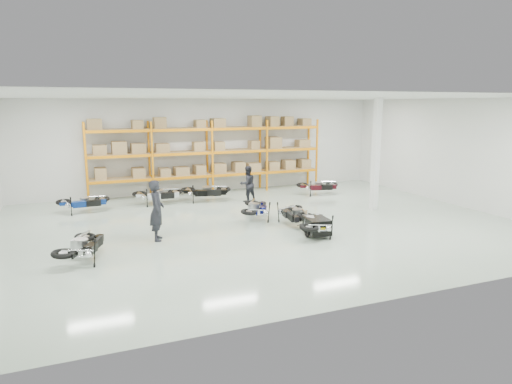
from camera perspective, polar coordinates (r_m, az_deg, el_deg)
name	(u,v)px	position (r m, az deg, el deg)	size (l,w,h in m)	color
room	(261,162)	(15.97, 0.64, 3.72)	(18.00, 18.00, 18.00)	#AABDAB
pallet_rack	(210,147)	(22.04, -5.82, 5.66)	(11.28, 0.98, 3.62)	orange
structural_column	(376,155)	(18.98, 14.75, 4.50)	(0.25, 0.25, 4.50)	white
moto_blue_centre	(256,205)	(17.05, 0.06, -1.65)	(0.79, 1.77, 1.08)	#070C47
moto_silver_left	(314,219)	(15.10, 7.27, -3.31)	(0.82, 1.84, 1.12)	silver
moto_black_far_left	(83,242)	(13.42, -20.84, -5.81)	(0.80, 1.81, 1.11)	black
moto_touring_right	(295,210)	(16.30, 4.90, -2.30)	(0.78, 1.75, 1.07)	black
trailer	(317,226)	(14.97, 7.65, -4.25)	(0.77, 1.47, 0.61)	black
moto_back_a	(83,199)	(19.40, -20.77, -0.85)	(0.78, 1.75, 1.07)	navy
moto_back_b	(158,192)	(20.05, -12.16, 0.05)	(0.81, 1.83, 1.12)	silver
moto_back_c	(206,188)	(20.34, -6.31, 0.45)	(0.85, 1.90, 1.16)	black
moto_back_d	(318,184)	(21.95, 7.79, 1.05)	(0.77, 1.73, 1.06)	#380B13
person_left	(157,210)	(14.69, -12.30, -2.26)	(0.70, 0.46, 1.93)	black
person_back	(247,184)	(20.14, -1.07, 1.02)	(0.77, 0.60, 1.59)	black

